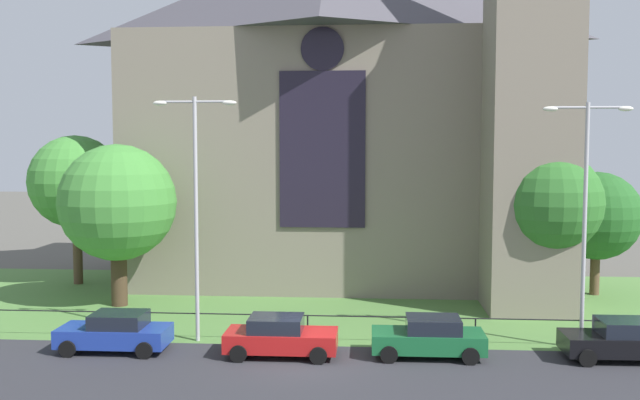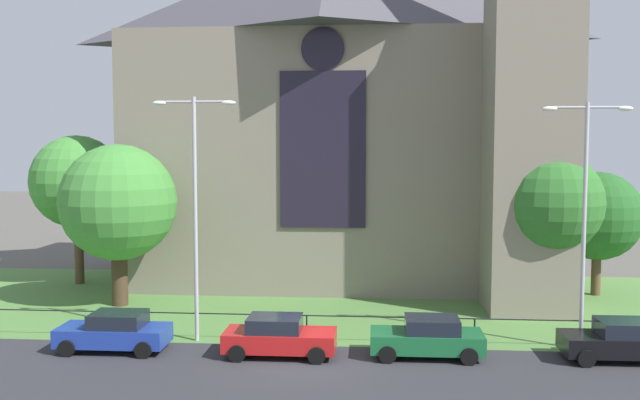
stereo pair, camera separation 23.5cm
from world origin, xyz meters
name	(u,v)px [view 2 (the right image)]	position (x,y,z in m)	size (l,w,h in m)	color
ground	(324,301)	(0.00, 10.00, 0.00)	(160.00, 160.00, 0.00)	#56544C
road_asphalt	(298,379)	(0.00, -2.00, 0.00)	(120.00, 8.00, 0.01)	#2D2D33
grass_verge	(321,311)	(0.00, 8.00, 0.00)	(120.00, 20.00, 0.01)	#517F3D
church_building	(343,105)	(0.63, 16.25, 10.27)	(23.20, 16.20, 26.00)	gray
iron_railing	(307,319)	(-0.15, 2.50, 0.96)	(26.76, 0.07, 1.13)	black
tree_left_near	(118,203)	(-10.05, 8.36, 5.10)	(5.73, 5.73, 8.00)	#423021
tree_right_near	(551,204)	(10.72, 8.28, 5.18)	(4.87, 4.87, 7.67)	#423021
tree_right_far	(598,216)	(14.23, 12.74, 4.20)	(4.65, 4.65, 6.54)	brown
tree_left_far	(77,182)	(-14.38, 13.58, 5.84)	(5.26, 5.26, 8.49)	brown
streetlamp_near	(195,191)	(-4.63, 2.40, 6.12)	(3.37, 0.26, 9.86)	#B2B2B7
streetlamp_far	(585,197)	(10.60, 2.40, 5.97)	(3.37, 0.26, 9.58)	#B2B2B7
parked_car_blue	(115,332)	(-7.44, 0.74, 0.74)	(4.21, 2.04, 1.51)	#1E3899
parked_car_red	(279,336)	(-1.01, 0.59, 0.74)	(4.21, 2.04, 1.51)	#B21919
parked_car_green	(428,337)	(4.58, 0.91, 0.74)	(4.21, 2.04, 1.51)	#196033
parked_car_black	(621,341)	(11.67, 1.03, 0.74)	(4.23, 2.07, 1.51)	black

